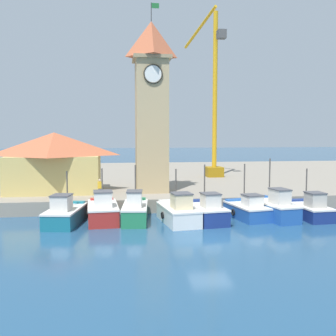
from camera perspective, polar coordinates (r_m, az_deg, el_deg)
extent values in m
plane|color=navy|center=(24.30, 6.14, -10.42)|extent=(300.00, 300.00, 0.00)
cube|color=gray|center=(51.89, -1.38, -1.47)|extent=(120.00, 40.00, 1.13)
cube|color=#196B7F|center=(29.16, -14.66, -6.88)|extent=(2.78, 4.96, 1.04)
cube|color=#196B7F|center=(31.02, -13.58, -4.94)|extent=(1.79, 0.88, 0.24)
cube|color=silver|center=(29.05, -14.69, -5.78)|extent=(2.84, 5.03, 0.12)
cube|color=beige|center=(28.18, -15.19, -4.94)|extent=(1.43, 1.59, 1.03)
cube|color=#4C4C51|center=(28.09, -15.22, -3.83)|extent=(1.52, 1.68, 0.08)
cylinder|color=#4C4742|center=(29.39, -14.42, -2.96)|extent=(0.10, 0.10, 2.60)
torus|color=black|center=(29.71, -16.56, -6.71)|extent=(0.21, 0.53, 0.52)
cube|color=#AD2823|center=(29.51, -9.44, -6.54)|extent=(2.39, 4.95, 1.15)
cube|color=#AD2823|center=(31.51, -9.59, -4.52)|extent=(1.81, 0.71, 0.24)
cube|color=silver|center=(29.39, -9.46, -5.35)|extent=(2.45, 5.01, 0.12)
cube|color=silver|center=(28.46, -9.42, -4.50)|extent=(1.34, 1.52, 1.05)
cube|color=#4C4C51|center=(28.37, -9.44, -3.38)|extent=(1.42, 1.61, 0.08)
cylinder|color=#4C4742|center=(29.78, -9.54, -2.55)|extent=(0.10, 0.10, 2.62)
torus|color=black|center=(29.74, -11.63, -6.49)|extent=(0.15, 0.53, 0.52)
cube|color=#237A4C|center=(29.21, -4.78, -6.61)|extent=(2.16, 4.93, 1.15)
cube|color=#237A4C|center=(31.19, -4.60, -4.56)|extent=(1.50, 0.74, 0.24)
cube|color=silver|center=(29.09, -4.79, -5.41)|extent=(2.23, 5.00, 0.12)
cube|color=silver|center=(28.17, -4.88, -4.54)|extent=(1.16, 1.53, 1.06)
cube|color=#4C4C51|center=(28.08, -4.89, -3.39)|extent=(1.24, 1.62, 0.08)
cylinder|color=#4C4742|center=(29.45, -4.76, -2.33)|extent=(0.10, 0.10, 2.87)
torus|color=black|center=(29.50, -6.58, -6.51)|extent=(0.17, 0.53, 0.52)
cube|color=silver|center=(28.71, 1.47, -6.86)|extent=(2.67, 4.98, 1.08)
cube|color=silver|center=(30.59, 0.35, -4.86)|extent=(1.84, 0.82, 0.24)
cube|color=silver|center=(28.59, 1.48, -5.70)|extent=(2.74, 5.05, 0.12)
cube|color=beige|center=(27.70, 1.96, -4.84)|extent=(1.42, 1.57, 1.03)
cube|color=#4C4C51|center=(27.61, 1.97, -3.70)|extent=(1.51, 1.66, 0.08)
cylinder|color=#4C4742|center=(28.93, 1.15, -2.77)|extent=(0.10, 0.10, 2.68)
torus|color=black|center=(28.64, -0.84, -6.89)|extent=(0.18, 0.53, 0.52)
cube|color=navy|center=(29.11, 5.65, -6.71)|extent=(2.44, 4.46, 1.09)
cube|color=navy|center=(30.72, 4.44, -4.81)|extent=(1.70, 0.80, 0.24)
cube|color=silver|center=(28.99, 5.66, -5.56)|extent=(2.50, 4.52, 0.12)
cube|color=beige|center=(28.21, 6.20, -4.75)|extent=(1.31, 1.41, 0.95)
cube|color=#4C4C51|center=(28.13, 6.21, -3.71)|extent=(1.40, 1.50, 0.08)
cylinder|color=#4C4742|center=(29.24, 5.32, -2.39)|extent=(0.10, 0.10, 2.97)
torus|color=black|center=(28.97, 3.55, -6.75)|extent=(0.18, 0.53, 0.52)
cube|color=#2356A8|center=(30.76, 11.43, -6.28)|extent=(2.72, 4.52, 0.95)
cube|color=#2356A8|center=(32.27, 9.83, -4.65)|extent=(1.80, 0.89, 0.24)
cube|color=silver|center=(30.66, 11.44, -5.32)|extent=(2.79, 4.59, 0.12)
cube|color=silver|center=(29.95, 12.15, -4.69)|extent=(1.41, 1.46, 0.80)
cube|color=#4C4C51|center=(29.87, 12.17, -3.86)|extent=(1.51, 1.55, 0.08)
cylinder|color=#4C4742|center=(30.88, 11.02, -2.25)|extent=(0.10, 0.10, 3.07)
torus|color=black|center=(30.44, 9.42, -6.37)|extent=(0.21, 0.53, 0.52)
cube|color=#2356A8|center=(31.06, 15.01, -6.04)|extent=(2.45, 5.13, 1.17)
cube|color=#2356A8|center=(32.82, 13.04, -4.16)|extent=(1.55, 0.81, 0.24)
cube|color=silver|center=(30.95, 15.04, -4.89)|extent=(2.51, 5.20, 0.12)
cube|color=beige|center=(30.13, 15.91, -4.04)|extent=(1.25, 1.62, 1.06)
cube|color=#4C4C51|center=(30.04, 15.94, -2.97)|extent=(1.34, 1.71, 0.08)
cylinder|color=#4C4742|center=(31.23, 14.52, -1.65)|extent=(0.10, 0.10, 3.27)
torus|color=black|center=(30.80, 13.24, -6.10)|extent=(0.19, 0.53, 0.52)
cube|color=navy|center=(32.02, 19.82, -6.07)|extent=(2.11, 4.36, 0.92)
cube|color=navy|center=(33.52, 18.21, -4.52)|extent=(1.64, 0.68, 0.24)
cube|color=silver|center=(31.93, 19.84, -5.17)|extent=(2.18, 4.42, 0.12)
cube|color=#B2ADA3|center=(31.21, 20.57, -4.37)|extent=(1.20, 1.34, 1.01)
cube|color=#4C4C51|center=(31.12, 20.60, -3.38)|extent=(1.29, 1.42, 0.08)
cylinder|color=#4C4742|center=(32.17, 19.44, -2.50)|extent=(0.10, 0.10, 2.74)
torus|color=black|center=(31.70, 18.01, -6.13)|extent=(0.15, 0.53, 0.52)
cube|color=tan|center=(35.90, -2.39, 5.97)|extent=(2.84, 2.84, 11.82)
cube|color=#9C865F|center=(36.50, -2.43, 15.53)|extent=(3.34, 3.34, 0.30)
pyramid|color=#C1603D|center=(36.85, -2.44, 18.16)|extent=(3.34, 3.34, 3.15)
cylinder|color=white|center=(34.80, -2.19, 13.49)|extent=(1.56, 0.12, 1.56)
torus|color=#332D23|center=(34.76, -2.18, 13.50)|extent=(1.68, 0.12, 1.68)
cylinder|color=#3F3F3F|center=(37.46, -2.45, 21.70)|extent=(0.08, 0.08, 1.60)
cube|color=#1E662D|center=(37.66, -1.88, 22.49)|extent=(0.70, 0.04, 0.44)
cube|color=tan|center=(37.51, -16.08, -0.77)|extent=(8.08, 5.80, 3.32)
pyramid|color=#C1603D|center=(37.35, -16.18, 3.37)|extent=(8.48, 6.20, 2.10)
cube|color=#976E11|center=(48.77, 6.71, -0.55)|extent=(2.00, 2.00, 1.20)
cylinder|color=gold|center=(48.81, 6.83, 11.12)|extent=(0.56, 0.56, 18.63)
cylinder|color=gold|center=(53.41, 4.61, 19.57)|extent=(2.77, 7.33, 3.71)
cube|color=#4C4C4C|center=(48.85, 7.77, 18.68)|extent=(1.00, 1.00, 1.00)
cylinder|color=#33333D|center=(32.66, -9.86, -3.68)|extent=(0.22, 0.22, 0.85)
cube|color=gold|center=(32.56, -9.88, -2.45)|extent=(0.34, 0.22, 0.56)
sphere|color=beige|center=(32.52, -9.89, -1.77)|extent=(0.20, 0.20, 0.20)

